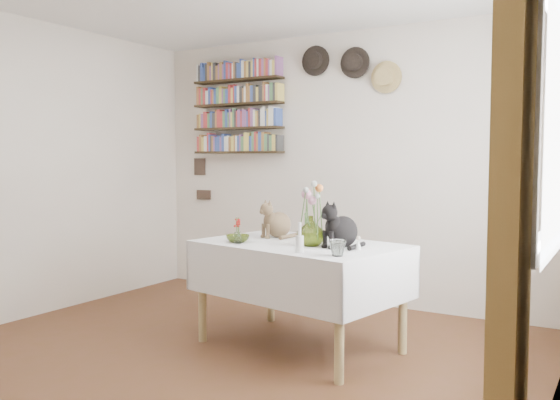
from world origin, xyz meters
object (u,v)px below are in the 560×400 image
Objects in this scene: dining_table at (299,269)px; flower_vase at (311,231)px; tabby_cat at (279,218)px; black_cat at (343,223)px; bookshelf_unit at (238,108)px.

flower_vase is at bearing -29.44° from dining_table.
tabby_cat is 0.91× the size of black_cat.
black_cat is 0.22m from flower_vase.
dining_table is 5.29× the size of tabby_cat.
dining_table is 0.48m from black_cat.
tabby_cat is 0.29× the size of bookshelf_unit.
flower_vase reaches higher than dining_table.
tabby_cat is at bearing -44.49° from bookshelf_unit.
black_cat is 2.42m from bookshelf_unit.
dining_table is at bearing -8.26° from tabby_cat.
dining_table is at bearing -158.37° from black_cat.
black_cat is 0.32× the size of bookshelf_unit.
black_cat is at bearing 16.37° from flower_vase.
flower_vase is 2.34m from bookshelf_unit.
black_cat is at bearing -1.84° from dining_table.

